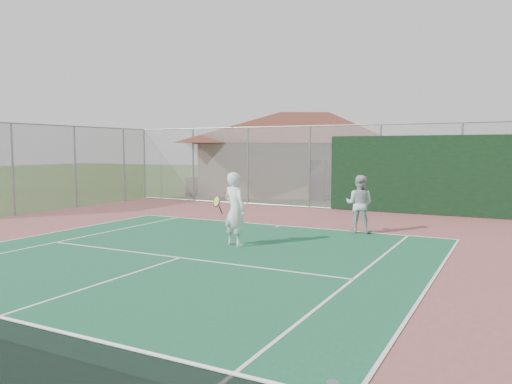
% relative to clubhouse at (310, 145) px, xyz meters
% --- Properties ---
extents(back_fence, '(20.08, 0.11, 3.53)m').
position_rel_clubhouse_xyz_m(back_fence, '(5.77, -6.75, -1.05)').
color(back_fence, gray).
rests_on(back_fence, ground).
extents(side_fence_left, '(0.08, 9.00, 3.50)m').
position_rel_clubhouse_xyz_m(side_fence_left, '(-6.34, -11.23, -0.97)').
color(side_fence_left, gray).
rests_on(side_fence_left, ground).
extents(clubhouse, '(14.57, 12.23, 5.36)m').
position_rel_clubhouse_xyz_m(clubhouse, '(0.00, 0.00, 0.00)').
color(clubhouse, tan).
rests_on(clubhouse, ground).
extents(bleachers, '(3.23, 2.49, 1.01)m').
position_rel_clubhouse_xyz_m(bleachers, '(-3.59, -4.16, -2.19)').
color(bleachers, '#B8462A').
rests_on(bleachers, ground).
extents(player_white_front, '(0.95, 0.78, 1.92)m').
position_rel_clubhouse_xyz_m(player_white_front, '(4.03, -15.46, -1.76)').
color(player_white_front, white).
rests_on(player_white_front, ground).
extents(player_grey_back, '(0.84, 0.66, 1.73)m').
position_rel_clubhouse_xyz_m(player_grey_back, '(6.35, -11.96, -1.85)').
color(player_grey_back, '#B2B6B8').
rests_on(player_grey_back, ground).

